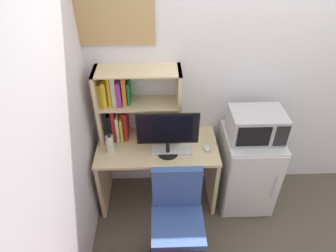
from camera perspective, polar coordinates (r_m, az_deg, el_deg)
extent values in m
cube|color=silver|center=(3.04, 25.08, 9.12)|extent=(6.40, 0.04, 2.60)
cube|color=silver|center=(1.62, -26.91, -19.05)|extent=(0.04, 4.40, 2.60)
cube|color=beige|center=(2.80, -2.07, -4.03)|extent=(1.13, 0.56, 0.03)
cube|color=beige|center=(3.10, -12.25, -9.26)|extent=(0.04, 0.51, 0.70)
cube|color=beige|center=(3.09, 8.43, -8.88)|extent=(0.04, 0.51, 0.70)
cube|color=beige|center=(2.75, -13.08, 3.68)|extent=(0.03, 0.27, 0.71)
cube|color=beige|center=(2.70, 2.09, 4.06)|extent=(0.03, 0.27, 0.71)
cube|color=beige|center=(2.53, -6.03, 10.53)|extent=(0.75, 0.27, 0.01)
cube|color=beige|center=(2.69, -5.59, 4.31)|extent=(0.69, 0.27, 0.01)
cube|color=black|center=(2.87, -11.78, 0.71)|extent=(0.04, 0.17, 0.31)
cube|color=black|center=(2.88, -10.90, 0.35)|extent=(0.03, 0.17, 0.27)
cube|color=#B21E1E|center=(2.85, -10.26, 0.78)|extent=(0.03, 0.21, 0.33)
cube|color=silver|center=(2.86, -9.51, 0.22)|extent=(0.03, 0.22, 0.27)
cube|color=gold|center=(2.86, -8.79, 0.10)|extent=(0.03, 0.23, 0.25)
cube|color=#B21E1E|center=(2.85, -8.09, 0.65)|extent=(0.03, 0.19, 0.30)
cube|color=gold|center=(2.70, -12.70, 6.43)|extent=(0.03, 0.17, 0.21)
cube|color=gold|center=(2.67, -11.95, 6.63)|extent=(0.03, 0.22, 0.24)
cube|color=gold|center=(2.67, -11.13, 7.09)|extent=(0.03, 0.17, 0.27)
cube|color=silver|center=(2.66, -10.32, 7.14)|extent=(0.04, 0.17, 0.27)
cube|color=purple|center=(2.66, -9.33, 6.71)|extent=(0.04, 0.20, 0.24)
cube|color=orange|center=(2.66, -8.36, 7.07)|extent=(0.04, 0.16, 0.26)
cube|color=#197233|center=(2.67, -7.51, 6.66)|extent=(0.02, 0.16, 0.21)
cylinder|color=black|center=(2.70, -0.05, -5.11)|extent=(0.19, 0.19, 0.02)
cylinder|color=black|center=(2.66, -0.05, -4.07)|extent=(0.04, 0.04, 0.11)
cube|color=black|center=(2.54, -0.06, -0.54)|extent=(0.54, 0.01, 0.31)
cube|color=black|center=(2.53, -0.05, -0.61)|extent=(0.52, 0.02, 0.29)
cube|color=silver|center=(2.72, 0.68, -4.66)|extent=(0.36, 0.13, 0.02)
ellipsoid|color=silver|center=(2.76, 7.55, -4.22)|extent=(0.07, 0.09, 0.03)
cylinder|color=silver|center=(2.73, -11.06, -3.38)|extent=(0.07, 0.07, 0.17)
cylinder|color=black|center=(2.67, -11.30, -1.80)|extent=(0.04, 0.04, 0.02)
cube|color=silver|center=(3.10, 14.85, -7.94)|extent=(0.51, 0.54, 0.84)
cube|color=silver|center=(2.92, 16.15, -11.70)|extent=(0.49, 0.01, 0.81)
cylinder|color=#B2B2B7|center=(2.94, 19.75, -11.02)|extent=(0.01, 0.01, 0.29)
cube|color=#ADADB2|center=(2.76, 16.60, 0.25)|extent=(0.48, 0.34, 0.26)
cube|color=black|center=(2.61, 16.20, -2.04)|extent=(0.29, 0.01, 0.20)
cube|color=black|center=(2.69, 21.04, -1.88)|extent=(0.11, 0.01, 0.21)
cylinder|color=black|center=(2.73, 1.77, -21.26)|extent=(0.04, 0.04, 0.41)
cube|color=#334C8C|center=(2.54, 1.87, -18.55)|extent=(0.42, 0.42, 0.07)
cube|color=#334C8C|center=(2.47, 1.71, -11.69)|extent=(0.40, 0.06, 0.41)
cube|color=tan|center=(2.51, -11.08, 20.31)|extent=(0.70, 0.02, 0.49)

